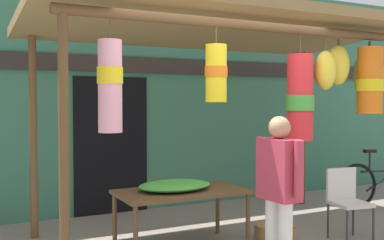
% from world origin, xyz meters
% --- Properties ---
extents(shop_facade, '(12.30, 0.29, 3.52)m').
position_xyz_m(shop_facade, '(-0.00, 2.77, 1.76)').
color(shop_facade, '#387056').
rests_on(shop_facade, ground_plane).
extents(market_stall_canopy, '(4.61, 2.24, 2.70)m').
position_xyz_m(market_stall_canopy, '(0.55, 0.80, 2.34)').
color(market_stall_canopy, brown).
rests_on(market_stall_canopy, ground_plane).
extents(display_table, '(1.43, 0.77, 0.66)m').
position_xyz_m(display_table, '(-0.28, 0.68, 0.60)').
color(display_table, brown).
rests_on(display_table, ground_plane).
extents(flower_heap_on_table, '(0.83, 0.58, 0.11)m').
position_xyz_m(flower_heap_on_table, '(-0.33, 0.69, 0.71)').
color(flower_heap_on_table, green).
rests_on(flower_heap_on_table, display_table).
extents(folding_chair, '(0.45, 0.45, 0.84)m').
position_xyz_m(folding_chair, '(1.62, 0.11, 0.50)').
color(folding_chair, beige).
rests_on(folding_chair, ground_plane).
extents(wicker_basket_by_table, '(0.47, 0.47, 0.21)m').
position_xyz_m(wicker_basket_by_table, '(0.80, 0.41, 0.10)').
color(wicker_basket_by_table, olive).
rests_on(wicker_basket_by_table, ground_plane).
extents(parked_bicycle, '(1.73, 0.46, 0.92)m').
position_xyz_m(parked_bicycle, '(3.52, 1.18, 0.35)').
color(parked_bicycle, black).
rests_on(parked_bicycle, ground_plane).
extents(vendor_in_orange, '(0.25, 0.59, 1.51)m').
position_xyz_m(vendor_in_orange, '(0.11, -0.56, 0.88)').
color(vendor_in_orange, silver).
rests_on(vendor_in_orange, ground_plane).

